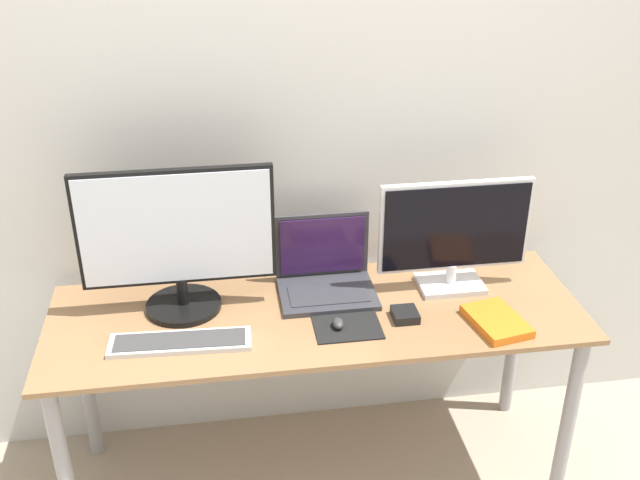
% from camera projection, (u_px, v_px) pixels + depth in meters
% --- Properties ---
extents(wall_back, '(7.00, 0.05, 2.50)m').
position_uv_depth(wall_back, '(301.00, 117.00, 2.52)').
color(wall_back, silver).
rests_on(wall_back, ground_plane).
extents(desk, '(1.75, 0.59, 0.70)m').
position_uv_depth(desk, '(317.00, 338.00, 2.50)').
color(desk, olive).
rests_on(desk, ground_plane).
extents(monitor_left, '(0.62, 0.25, 0.49)m').
position_uv_depth(monitor_left, '(177.00, 240.00, 2.36)').
color(monitor_left, black).
rests_on(monitor_left, desk).
extents(monitor_right, '(0.52, 0.15, 0.39)m').
position_uv_depth(monitor_right, '(454.00, 234.00, 2.50)').
color(monitor_right, silver).
rests_on(monitor_right, desk).
extents(laptop, '(0.32, 0.25, 0.25)m').
position_uv_depth(laptop, '(325.00, 273.00, 2.55)').
color(laptop, '#333338').
rests_on(laptop, desk).
extents(keyboard, '(0.44, 0.14, 0.02)m').
position_uv_depth(keyboard, '(180.00, 342.00, 2.28)').
color(keyboard, silver).
rests_on(keyboard, desk).
extents(mousepad, '(0.21, 0.17, 0.00)m').
position_uv_depth(mousepad, '(347.00, 326.00, 2.37)').
color(mousepad, black).
rests_on(mousepad, desk).
extents(mouse, '(0.03, 0.06, 0.03)m').
position_uv_depth(mouse, '(338.00, 323.00, 2.36)').
color(mouse, '#333333').
rests_on(mouse, mousepad).
extents(book, '(0.19, 0.24, 0.03)m').
position_uv_depth(book, '(496.00, 321.00, 2.38)').
color(book, orange).
rests_on(book, desk).
extents(power_brick, '(0.08, 0.09, 0.03)m').
position_uv_depth(power_brick, '(405.00, 315.00, 2.41)').
color(power_brick, black).
rests_on(power_brick, desk).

